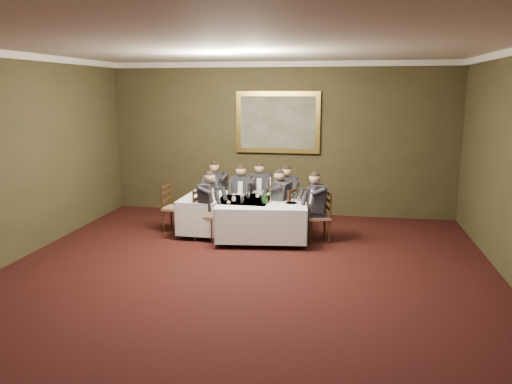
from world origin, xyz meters
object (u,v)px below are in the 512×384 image
(table_main, at_px, (262,218))
(diner_sec_backleft, at_px, (217,199))
(centerpiece, at_px, (265,197))
(chair_sec_endleft, at_px, (175,217))
(chair_sec_backleft, at_px, (217,209))
(diner_main_endright, at_px, (318,216))
(chair_sec_endright, at_px, (283,223))
(table_second, at_px, (228,212))
(painting, at_px, (278,122))
(chair_main_endleft, at_px, (206,225))
(chair_main_endright, at_px, (318,227))
(chair_main_backright, at_px, (286,215))
(diner_main_endleft, at_px, (207,214))
(diner_main_backleft, at_px, (242,204))
(chair_sec_backright, at_px, (259,211))
(candlestick, at_px, (270,193))
(diner_sec_backright, at_px, (259,201))
(diner_main_backright, at_px, (286,205))
(chair_main_backleft, at_px, (242,215))
(diner_sec_endright, at_px, (283,212))

(table_main, bearing_deg, diner_sec_backleft, 134.66)
(centerpiece, bearing_deg, chair_sec_endleft, 168.09)
(chair_sec_backleft, xyz_separation_m, centerpiece, (1.29, -1.32, 0.60))
(diner_main_endright, xyz_separation_m, chair_sec_endright, (-0.69, 0.17, -0.23))
(table_second, bearing_deg, painting, 67.82)
(chair_main_endleft, distance_m, chair_sec_endleft, 0.93)
(chair_main_endright, height_order, centerpiece, same)
(chair_main_backright, bearing_deg, diner_main_endleft, 26.51)
(diner_main_backleft, height_order, chair_sec_backright, diner_main_backleft)
(chair_main_endright, height_order, diner_sec_backleft, diner_sec_backleft)
(diner_main_endright, bearing_deg, painting, 11.24)
(diner_sec_backleft, bearing_deg, diner_main_backleft, 162.66)
(diner_sec_backleft, bearing_deg, candlestick, 154.43)
(chair_sec_endleft, relative_size, centerpiece, 4.25)
(chair_sec_backleft, bearing_deg, chair_main_endright, 169.38)
(chair_sec_endright, distance_m, candlestick, 0.74)
(diner_sec_backright, distance_m, chair_sec_endright, 1.14)
(diner_main_backright, bearing_deg, candlestick, 66.83)
(table_second, relative_size, chair_main_backleft, 1.82)
(table_main, distance_m, candlestick, 0.52)
(diner_sec_backleft, height_order, chair_sec_endleft, diner_sec_backleft)
(centerpiece, bearing_deg, chair_main_endleft, -177.49)
(diner_sec_endright, relative_size, candlestick, 2.70)
(chair_sec_backright, distance_m, painting, 2.11)
(diner_main_backleft, relative_size, chair_sec_endleft, 1.35)
(chair_sec_backleft, bearing_deg, centerpiece, 149.71)
(table_main, xyz_separation_m, chair_sec_endright, (0.38, 0.30, -0.17))
(table_second, height_order, diner_main_backleft, diner_main_backleft)
(table_second, height_order, chair_sec_endleft, chair_sec_endleft)
(diner_sec_backright, bearing_deg, diner_main_backright, 147.03)
(table_main, relative_size, chair_main_endright, 1.86)
(chair_main_backleft, height_order, diner_sec_endright, diner_sec_endright)
(chair_main_backleft, distance_m, chair_main_endleft, 1.08)
(table_second, bearing_deg, diner_sec_backright, 61.03)
(chair_main_backright, relative_size, chair_sec_endright, 1.00)
(diner_main_endleft, height_order, centerpiece, diner_main_endleft)
(chair_main_backleft, relative_size, chair_sec_endright, 1.00)
(diner_sec_backright, xyz_separation_m, candlestick, (0.41, -1.17, 0.43))
(painting, bearing_deg, centerpiece, -88.11)
(candlestick, bearing_deg, diner_sec_backleft, 139.11)
(diner_sec_backleft, bearing_deg, diner_main_endright, 169.47)
(chair_main_backleft, height_order, diner_sec_backright, diner_sec_backright)
(table_main, relative_size, chair_sec_backleft, 1.86)
(table_second, relative_size, diner_main_backleft, 1.35)
(chair_sec_endright, bearing_deg, chair_sec_backleft, 74.01)
(chair_sec_endright, distance_m, diner_sec_endright, 0.23)
(diner_main_backright, relative_size, diner_main_endright, 1.00)
(chair_main_backleft, xyz_separation_m, chair_sec_endleft, (-1.33, -0.48, 0.00))
(chair_sec_backleft, bearing_deg, table_second, 131.72)
(diner_main_endleft, relative_size, diner_sec_endright, 1.00)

